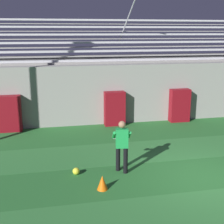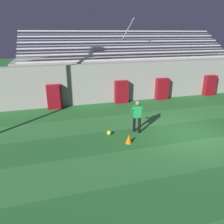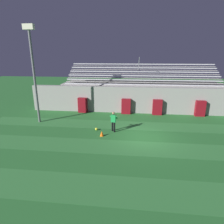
{
  "view_description": "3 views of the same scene",
  "coord_description": "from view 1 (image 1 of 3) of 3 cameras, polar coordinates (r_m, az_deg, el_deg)",
  "views": [
    {
      "loc": [
        -4.57,
        -7.91,
        4.31
      ],
      "look_at": [
        -2.61,
        1.7,
        1.77
      ],
      "focal_mm": 50.0,
      "sensor_mm": 36.0,
      "label": 1
    },
    {
      "loc": [
        -6.46,
        -8.53,
        4.8
      ],
      "look_at": [
        -3.57,
        1.62,
        0.97
      ],
      "focal_mm": 35.0,
      "sensor_mm": 36.0,
      "label": 2
    },
    {
      "loc": [
        -1.02,
        -13.2,
        5.96
      ],
      "look_at": [
        -2.6,
        1.22,
        1.57
      ],
      "focal_mm": 30.0,
      "sensor_mm": 36.0,
      "label": 3
    }
  ],
  "objects": [
    {
      "name": "ground_plane",
      "position": [
        10.1,
        17.03,
        -11.41
      ],
      "size": [
        80.0,
        80.0,
        0.0
      ],
      "primitive_type": "plane",
      "color": "#286B2D"
    },
    {
      "name": "soccer_ball",
      "position": [
        9.89,
        -6.58,
        -10.7
      ],
      "size": [
        0.22,
        0.22,
        0.22
      ],
      "primitive_type": "sphere",
      "color": "yellow",
      "rests_on": "ground"
    },
    {
      "name": "padding_pillar_far_left",
      "position": [
        14.4,
        -18.13,
        -0.3
      ],
      "size": [
        0.96,
        0.44,
        1.61
      ],
      "primitive_type": "cube",
      "color": "maroon",
      "rests_on": "ground"
    },
    {
      "name": "back_wall",
      "position": [
        15.4,
        5.99,
        3.55
      ],
      "size": [
        24.0,
        0.6,
        2.8
      ],
      "primitive_type": "cube",
      "color": "#999691",
      "rests_on": "ground"
    },
    {
      "name": "turf_stripe_far",
      "position": [
        12.13,
        11.52,
        -6.57
      ],
      "size": [
        28.0,
        2.12,
        0.01
      ],
      "primitive_type": "cube",
      "color": "#337A38",
      "rests_on": "ground"
    },
    {
      "name": "padding_pillar_gate_right",
      "position": [
        15.58,
        12.25,
        1.18
      ],
      "size": [
        0.96,
        0.44,
        1.61
      ],
      "primitive_type": "cube",
      "color": "maroon",
      "rests_on": "ground"
    },
    {
      "name": "goalkeeper",
      "position": [
        9.71,
        1.81,
        -5.69
      ],
      "size": [
        0.63,
        0.62,
        1.67
      ],
      "color": "black",
      "rests_on": "ground"
    },
    {
      "name": "padding_pillar_gate_left",
      "position": [
        14.6,
        0.48,
        0.63
      ],
      "size": [
        0.96,
        0.44,
        1.61
      ],
      "primitive_type": "cube",
      "color": "maroon",
      "rests_on": "ground"
    },
    {
      "name": "bleacher_stand",
      "position": [
        17.92,
        3.43,
        5.51
      ],
      "size": [
        18.0,
        4.75,
        5.83
      ],
      "color": "#999691",
      "rests_on": "ground"
    },
    {
      "name": "traffic_cone",
      "position": [
        8.94,
        -1.78,
        -12.77
      ],
      "size": [
        0.3,
        0.3,
        0.42
      ],
      "primitive_type": "cone",
      "color": "orange",
      "rests_on": "ground"
    }
  ]
}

